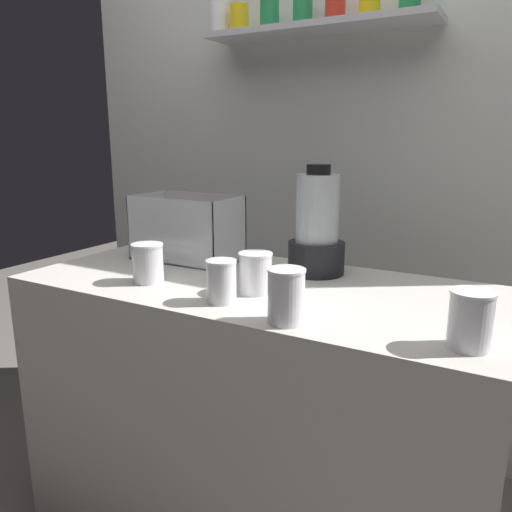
# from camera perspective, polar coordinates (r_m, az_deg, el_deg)

# --- Properties ---
(counter) EXTENTS (1.40, 0.64, 0.90)m
(counter) POSITION_cam_1_polar(r_m,az_deg,el_deg) (1.66, 0.00, -18.15)
(counter) COLOR beige
(counter) RESTS_ON ground_plane
(back_wall_unit) EXTENTS (2.60, 0.24, 2.50)m
(back_wall_unit) POSITION_cam_1_polar(r_m,az_deg,el_deg) (2.12, 10.22, 11.87)
(back_wall_unit) COLOR silver
(back_wall_unit) RESTS_ON ground_plane
(carrot_display_bin) EXTENTS (0.36, 0.21, 0.22)m
(carrot_display_bin) POSITION_cam_1_polar(r_m,az_deg,el_deg) (1.76, -8.02, 2.01)
(carrot_display_bin) COLOR white
(carrot_display_bin) RESTS_ON counter
(blender_pitcher) EXTENTS (0.18, 0.18, 0.34)m
(blender_pitcher) POSITION_cam_1_polar(r_m,az_deg,el_deg) (1.55, 7.00, 2.94)
(blender_pitcher) COLOR black
(blender_pitcher) RESTS_ON counter
(juice_cup_orange_far_left) EXTENTS (0.09, 0.09, 0.12)m
(juice_cup_orange_far_left) POSITION_cam_1_polar(r_m,az_deg,el_deg) (1.50, -12.29, -1.07)
(juice_cup_orange_far_left) COLOR white
(juice_cup_orange_far_left) RESTS_ON counter
(juice_cup_orange_left) EXTENTS (0.08, 0.08, 0.11)m
(juice_cup_orange_left) POSITION_cam_1_polar(r_m,az_deg,el_deg) (1.29, -3.98, -3.18)
(juice_cup_orange_left) COLOR white
(juice_cup_orange_left) RESTS_ON counter
(juice_cup_carrot_middle) EXTENTS (0.09, 0.09, 0.11)m
(juice_cup_carrot_middle) POSITION_cam_1_polar(r_m,az_deg,el_deg) (1.36, -0.06, -2.24)
(juice_cup_carrot_middle) COLOR white
(juice_cup_carrot_middle) RESTS_ON counter
(juice_cup_pomegranate_right) EXTENTS (0.09, 0.09, 0.13)m
(juice_cup_pomegranate_right) POSITION_cam_1_polar(r_m,az_deg,el_deg) (1.14, 3.48, -5.02)
(juice_cup_pomegranate_right) COLOR white
(juice_cup_pomegranate_right) RESTS_ON counter
(juice_cup_carrot_far_right) EXTENTS (0.09, 0.09, 0.12)m
(juice_cup_carrot_far_right) POSITION_cam_1_polar(r_m,az_deg,el_deg) (1.09, 23.36, -7.09)
(juice_cup_carrot_far_right) COLOR white
(juice_cup_carrot_far_right) RESTS_ON counter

